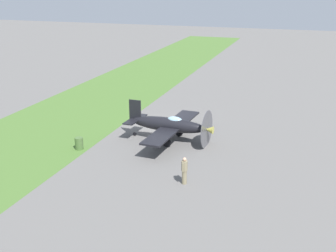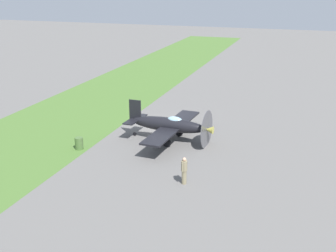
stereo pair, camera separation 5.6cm
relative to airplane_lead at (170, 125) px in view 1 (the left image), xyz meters
name	(u,v)px [view 1 (the left image)]	position (x,y,z in m)	size (l,w,h in m)	color
ground_plane	(163,127)	(-2.98, -1.56, -1.30)	(160.00, 160.00, 0.00)	#605E5B
grass_verge	(70,117)	(-2.98, -10.58, -1.29)	(120.00, 11.00, 0.01)	#476B2D
airplane_lead	(170,125)	(0.00, 0.00, 0.00)	(8.70, 6.88, 3.10)	black
ground_crew_chief	(184,170)	(6.82, 3.19, -0.39)	(0.63, 0.38, 1.73)	#847A5B
fuel_drum	(79,143)	(3.81, -5.75, -0.85)	(0.60, 0.60, 0.90)	#476633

